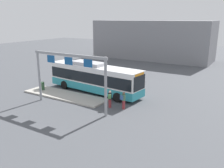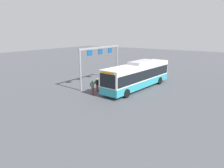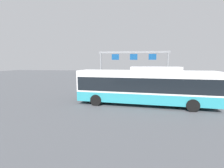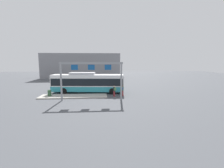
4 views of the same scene
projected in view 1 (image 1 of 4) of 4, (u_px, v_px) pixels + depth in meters
The scene contains 8 objects.
ground_plane at pixel (95, 92), 27.91m from camera, with size 120.00×120.00×0.00m, color #4C4F54.
platform_curb at pixel (65, 95), 26.45m from camera, with size 10.00×2.80×0.16m, color #B2ADA3.
bus_main at pixel (94, 77), 27.44m from camera, with size 12.10×3.61×3.46m.
person_boarding at pixel (123, 100), 22.43m from camera, with size 0.48×0.60×1.67m.
person_waiting_near at pixel (110, 99), 22.81m from camera, with size 0.50×0.60×1.67m.
platform_sign_gantry at pixel (69, 69), 22.17m from camera, with size 8.52×0.24×5.20m.
station_building at pixel (152, 40), 50.21m from camera, with size 24.42×8.00×7.85m, color gray.
trash_bin at pixel (42, 86), 28.18m from camera, with size 0.52×0.52×0.90m, color #2D5133.
Camera 1 is at (15.79, -21.61, 8.25)m, focal length 38.55 mm.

